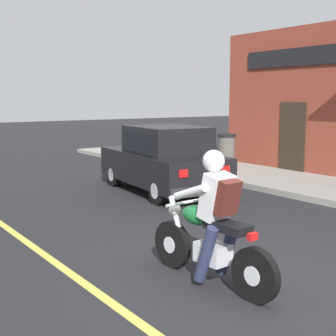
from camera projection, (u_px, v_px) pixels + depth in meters
ground_plane at (265, 282)px, 5.67m from camera, size 80.00×80.00×0.00m
sidewalk_curb at (325, 189)px, 11.17m from camera, size 2.60×22.00×0.14m
lane_stripe at (33, 246)px, 7.03m from camera, size 0.12×19.80×0.01m
motorcycle_with_rider at (212, 229)px, 5.53m from camera, size 0.58×2.02×1.62m
car_hatchback at (163, 160)px, 11.00m from camera, size 2.08×3.95×1.57m
trash_bin at (227, 150)px, 14.41m from camera, size 0.56×0.56×0.98m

